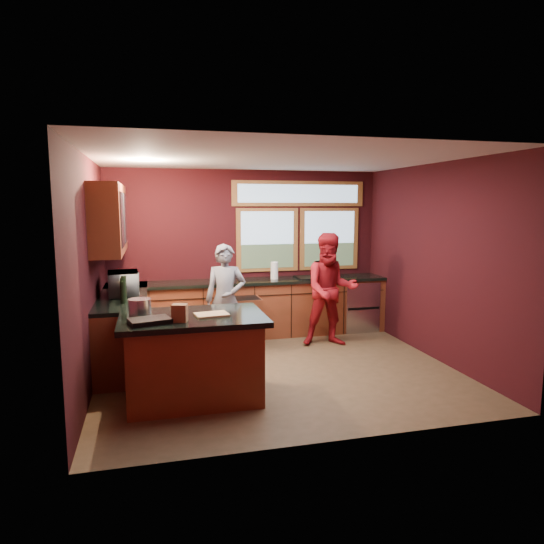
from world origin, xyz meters
name	(u,v)px	position (x,y,z in m)	size (l,w,h in m)	color
floor	(277,369)	(0.00, 0.00, 0.00)	(4.50, 4.50, 0.00)	brown
room_shell	(226,231)	(-0.60, 0.32, 1.80)	(4.52, 4.02, 2.71)	black
back_counter	(263,307)	(0.20, 1.70, 0.46)	(4.50, 0.64, 0.93)	brown
left_counter	(123,328)	(-1.95, 0.85, 0.47)	(0.64, 2.30, 0.93)	brown
island	(194,357)	(-1.14, -0.71, 0.48)	(1.55, 1.05, 0.95)	brown
person_grey	(226,300)	(-0.54, 0.84, 0.79)	(0.58, 0.38, 1.59)	slate
person_red	(331,290)	(1.07, 0.90, 0.86)	(0.83, 0.65, 1.72)	maroon
microwave	(124,284)	(-1.92, 0.79, 1.09)	(0.57, 0.39, 0.32)	#999999
potted_plant	(322,267)	(1.24, 1.75, 1.10)	(0.31, 0.27, 0.34)	#999999
paper_towel	(274,270)	(0.40, 1.70, 1.07)	(0.12, 0.12, 0.28)	white
cutting_board	(212,314)	(-0.94, -0.76, 0.95)	(0.35, 0.25, 0.02)	tan
stock_pot	(140,307)	(-1.69, -0.56, 1.03)	(0.24, 0.24, 0.18)	silver
paper_bag	(180,313)	(-1.29, -0.96, 1.03)	(0.15, 0.12, 0.18)	brown
black_tray	(150,321)	(-1.59, -0.96, 0.97)	(0.40, 0.28, 0.05)	black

